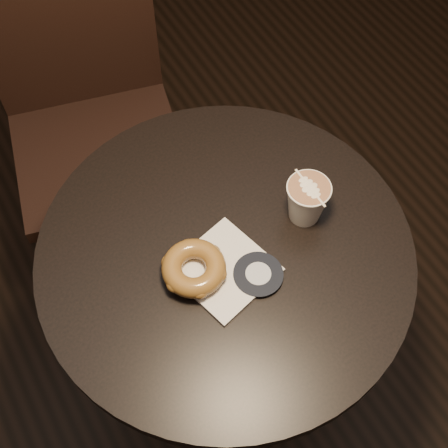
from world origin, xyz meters
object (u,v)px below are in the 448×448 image
object	(u,v)px
pastry_bag	(225,270)
doughnut	(194,268)
chair	(84,94)
latte_cup	(307,201)
cafe_table	(225,295)

from	to	relation	value
pastry_bag	doughnut	size ratio (longest dim) A/B	1.34
pastry_bag	chair	bearing A→B (deg)	76.59
doughnut	latte_cup	size ratio (longest dim) A/B	1.26
pastry_bag	latte_cup	world-z (taller)	latte_cup
latte_cup	cafe_table	bearing A→B (deg)	176.55
chair	pastry_bag	size ratio (longest dim) A/B	6.89
pastry_bag	latte_cup	xyz separation A→B (m)	(0.19, 0.03, 0.04)
doughnut	latte_cup	distance (m)	0.24
doughnut	latte_cup	xyz separation A→B (m)	(0.24, 0.01, 0.02)
cafe_table	doughnut	world-z (taller)	doughnut
chair	pastry_bag	world-z (taller)	chair
chair	doughnut	bearing A→B (deg)	-79.33
doughnut	chair	bearing A→B (deg)	86.72
pastry_bag	doughnut	world-z (taller)	doughnut
doughnut	latte_cup	world-z (taller)	latte_cup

